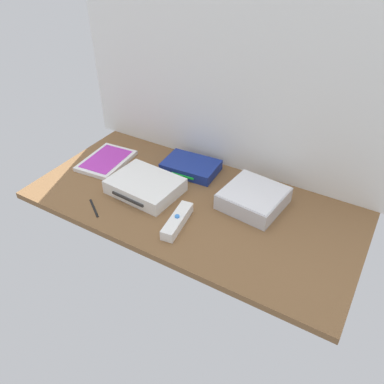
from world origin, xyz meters
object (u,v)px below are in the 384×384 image
Objects in this scene: network_router at (191,167)px; remote_wand at (177,221)px; mini_computer at (253,198)px; game_case at (106,161)px; game_console at (145,186)px; stylus_pen at (94,208)px.

network_router is 27.81cm from remote_wand.
mini_computer is 24.14cm from remote_wand.
mini_computer is 26.26cm from network_router.
remote_wand is at bearing -71.06° from network_router.
network_router is at bearing 15.46° from game_case.
mini_computer is (31.68, 10.92, 0.44)cm from game_console.
remote_wand is at bearing -127.23° from mini_computer.
stylus_pen is at bearing -147.22° from mini_computer.
game_console reaches higher than stylus_pen.
game_case reaches higher than stylus_pen.
mini_computer is 47.43cm from stylus_pen.
game_console is at bearing -160.98° from mini_computer.
stylus_pen is (-14.38, -32.04, -1.35)cm from network_router.
mini_computer is at bearing 32.78° from stylus_pen.
game_case is 25.51cm from stylus_pen.
remote_wand reaches higher than game_case.
network_router is at bearing 165.89° from mini_computer.
network_router and remote_wand have the same top height.
stylus_pen is (-25.25, -6.45, -1.16)cm from remote_wand.
mini_computer is at bearing 44.54° from remote_wand.
stylus_pen is (-39.83, -25.65, -2.29)cm from mini_computer.
game_console is at bearing 145.92° from remote_wand.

